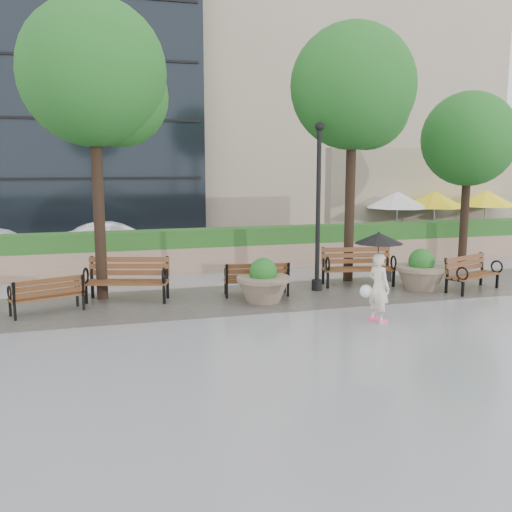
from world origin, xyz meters
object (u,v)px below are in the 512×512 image
object	(u,v)px
bench_1	(128,289)
pedestrian	(378,268)
bench_3	(358,275)
bench_4	(472,281)
bench_2	(256,286)
planter_right	(421,274)
lamppost	(318,218)
bench_0	(48,303)
planter_left	(263,285)
car_right	(116,240)

from	to	relation	value
bench_1	pedestrian	distance (m)	6.18
bench_3	bench_4	xyz separation A→B (m)	(2.68, -1.44, -0.04)
bench_2	planter_right	bearing A→B (deg)	-178.43
lamppost	pedestrian	size ratio (longest dim) A/B	2.30
bench_0	pedestrian	size ratio (longest dim) A/B	0.88
bench_1	lamppost	size ratio (longest dim) A/B	0.48
bench_4	planter_left	bearing A→B (deg)	154.96
planter_right	car_right	bearing A→B (deg)	134.51
bench_0	bench_4	world-z (taller)	bench_4
bench_0	car_right	distance (m)	7.96
planter_right	pedestrian	size ratio (longest dim) A/B	0.69
pedestrian	planter_right	bearing A→B (deg)	-66.81
bench_4	planter_left	xyz separation A→B (m)	(-5.79, 0.35, 0.16)
bench_3	planter_right	bearing A→B (deg)	-24.15
planter_right	bench_0	bearing A→B (deg)	179.16
bench_0	car_right	world-z (taller)	car_right
planter_right	bench_2	bearing A→B (deg)	173.27
bench_1	planter_right	world-z (taller)	planter_right
planter_left	lamppost	world-z (taller)	lamppost
bench_0	planter_left	world-z (taller)	planter_left
bench_3	bench_1	bearing A→B (deg)	-169.86
bench_0	bench_1	xyz separation A→B (m)	(1.84, 0.70, 0.07)
bench_4	planter_right	size ratio (longest dim) A/B	1.38
bench_3	car_right	world-z (taller)	car_right
bench_3	planter_right	size ratio (longest dim) A/B	1.53
bench_0	planter_left	bearing A→B (deg)	157.24
bench_3	bench_4	distance (m)	3.05
bench_1	planter_right	distance (m)	7.81
car_right	pedestrian	world-z (taller)	pedestrian
bench_1	bench_4	bearing A→B (deg)	7.45
bench_2	car_right	xyz separation A→B (m)	(-3.24, 7.34, 0.37)
bench_3	planter_left	xyz separation A→B (m)	(-3.11, -1.09, 0.12)
bench_3	planter_left	world-z (taller)	planter_left
bench_4	pedestrian	world-z (taller)	pedestrian
planter_left	planter_right	xyz separation A→B (m)	(4.53, 0.15, 0.01)
bench_4	pedestrian	bearing A→B (deg)	-174.24
bench_3	bench_4	bearing A→B (deg)	-18.97
bench_4	bench_2	bearing A→B (deg)	148.27
bench_3	car_right	size ratio (longest dim) A/B	0.54
bench_1	planter_left	distance (m)	3.38
bench_2	car_right	size ratio (longest dim) A/B	0.45
bench_1	planter_left	xyz separation A→B (m)	(3.23, -0.99, 0.11)
bench_4	car_right	xyz separation A→B (m)	(-9.00, 8.38, 0.36)
bench_2	car_right	world-z (taller)	car_right
pedestrian	bench_1	bearing A→B (deg)	36.22
bench_0	pedestrian	world-z (taller)	pedestrian
planter_left	bench_3	bearing A→B (deg)	19.31
lamppost	bench_2	bearing A→B (deg)	-175.14
planter_right	car_right	world-z (taller)	car_right
bench_0	bench_3	world-z (taller)	bench_3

